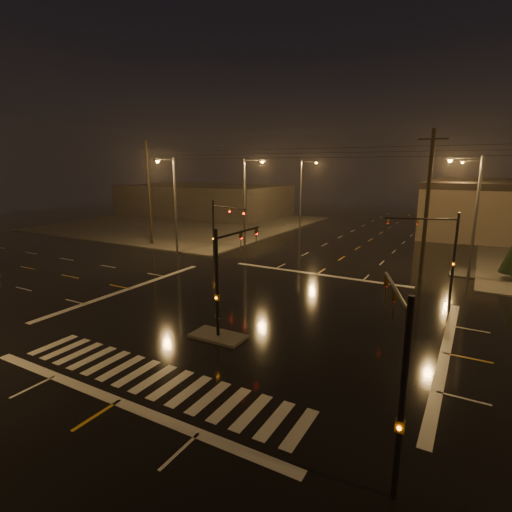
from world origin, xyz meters
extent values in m
plane|color=black|center=(0.00, 0.00, 0.00)|extent=(140.00, 140.00, 0.00)
cube|color=#43413C|center=(-30.00, 30.00, 0.06)|extent=(36.00, 36.00, 0.12)
cube|color=#43413C|center=(0.00, -4.00, 0.07)|extent=(3.00, 1.60, 0.15)
cube|color=beige|center=(0.00, -9.00, 0.01)|extent=(15.00, 2.60, 0.01)
cube|color=beige|center=(0.00, -11.00, 0.01)|extent=(16.00, 0.50, 0.01)
cube|color=beige|center=(0.00, 11.00, 0.01)|extent=(16.00, 0.50, 0.01)
cube|color=#393432|center=(-35.00, 42.00, 2.80)|extent=(30.00, 18.00, 5.60)
cylinder|color=black|center=(0.00, -4.00, 3.00)|extent=(0.18, 0.18, 6.00)
cylinder|color=black|center=(0.00, -1.75, 5.50)|extent=(0.12, 4.50, 0.12)
imported|color=#594707|center=(0.00, 0.27, 5.45)|extent=(0.16, 0.20, 1.00)
cube|color=#594707|center=(0.00, -4.00, 2.30)|extent=(0.25, 0.18, 0.35)
cylinder|color=black|center=(10.50, 10.50, 3.00)|extent=(0.18, 0.18, 6.00)
cylinder|color=black|center=(8.15, 9.64, 5.50)|extent=(4.74, 1.82, 0.12)
imported|color=#594707|center=(6.04, 8.88, 5.45)|extent=(0.24, 0.22, 1.00)
cube|color=#594707|center=(10.50, 10.50, 2.30)|extent=(0.25, 0.18, 0.35)
cylinder|color=black|center=(-10.50, 10.50, 3.00)|extent=(0.18, 0.18, 6.00)
cylinder|color=black|center=(-8.15, 9.64, 5.50)|extent=(4.74, 1.82, 0.12)
imported|color=#594707|center=(-6.04, 8.88, 5.45)|extent=(0.24, 0.22, 1.00)
cube|color=#594707|center=(-10.50, 10.50, 2.30)|extent=(0.25, 0.18, 0.35)
cylinder|color=black|center=(10.50, -10.50, 3.00)|extent=(0.18, 0.18, 6.00)
cylinder|color=black|center=(9.82, -8.62, 5.50)|extent=(1.48, 3.80, 0.12)
imported|color=#594707|center=(9.20, -6.93, 5.45)|extent=(0.22, 0.24, 1.00)
cube|color=#594707|center=(10.50, -10.50, 2.30)|extent=(0.25, 0.18, 0.35)
cylinder|color=#38383A|center=(-11.50, 18.00, 5.00)|extent=(0.24, 0.24, 10.00)
cylinder|color=#38383A|center=(-10.30, 18.00, 9.80)|extent=(2.40, 0.14, 0.14)
cube|color=#38383A|center=(-9.20, 18.00, 9.75)|extent=(0.70, 0.30, 0.18)
sphere|color=orange|center=(-9.20, 18.00, 9.62)|extent=(0.32, 0.32, 0.32)
cylinder|color=#38383A|center=(-11.50, 34.00, 5.00)|extent=(0.24, 0.24, 10.00)
cylinder|color=#38383A|center=(-10.30, 34.00, 9.80)|extent=(2.40, 0.14, 0.14)
cube|color=#38383A|center=(-9.20, 34.00, 9.75)|extent=(0.70, 0.30, 0.18)
sphere|color=orange|center=(-9.20, 34.00, 9.62)|extent=(0.32, 0.32, 0.32)
cylinder|color=#38383A|center=(11.50, 16.00, 5.00)|extent=(0.24, 0.24, 10.00)
cylinder|color=#38383A|center=(10.30, 16.00, 9.80)|extent=(2.40, 0.14, 0.14)
cube|color=#38383A|center=(9.20, 16.00, 9.75)|extent=(0.70, 0.30, 0.18)
sphere|color=orange|center=(9.20, 16.00, 9.62)|extent=(0.32, 0.32, 0.32)
cylinder|color=#38383A|center=(11.50, 36.00, 5.00)|extent=(0.24, 0.24, 10.00)
cylinder|color=#38383A|center=(10.30, 36.00, 9.80)|extent=(2.40, 0.14, 0.14)
cube|color=#38383A|center=(9.20, 36.00, 9.75)|extent=(0.70, 0.30, 0.18)
sphere|color=orange|center=(9.20, 36.00, 9.62)|extent=(0.32, 0.32, 0.32)
cylinder|color=#38383A|center=(-16.00, 11.50, 5.00)|extent=(0.24, 0.24, 10.00)
cylinder|color=#38383A|center=(-16.00, 10.30, 9.80)|extent=(0.14, 2.40, 0.14)
cube|color=#38383A|center=(-16.00, 9.20, 9.75)|extent=(0.30, 0.70, 0.18)
sphere|color=orange|center=(-16.00, 9.20, 9.62)|extent=(0.32, 0.32, 0.32)
cylinder|color=black|center=(-22.00, 14.00, 6.00)|extent=(0.32, 0.32, 12.00)
cube|color=black|center=(-22.00, 14.00, 11.20)|extent=(2.20, 0.12, 0.12)
cylinder|color=black|center=(8.00, 14.00, 6.00)|extent=(0.32, 0.32, 12.00)
cube|color=black|center=(8.00, 14.00, 11.20)|extent=(2.20, 0.12, 0.12)
camera|label=1|loc=(11.76, -20.68, 9.16)|focal=28.00mm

